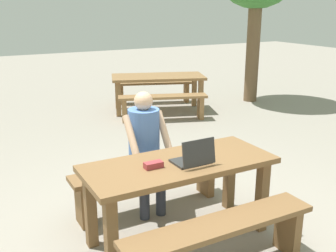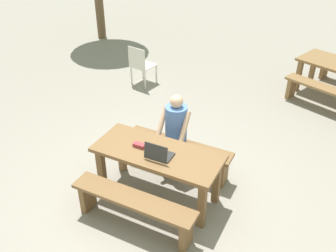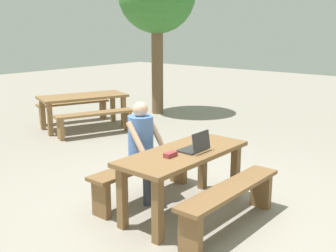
% 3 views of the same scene
% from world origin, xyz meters
% --- Properties ---
extents(ground_plane, '(30.00, 30.00, 0.00)m').
position_xyz_m(ground_plane, '(0.00, 0.00, 0.00)').
color(ground_plane, gray).
extents(picnic_table_front, '(1.67, 0.70, 0.74)m').
position_xyz_m(picnic_table_front, '(0.00, 0.00, 0.61)').
color(picnic_table_front, brown).
rests_on(picnic_table_front, ground).
extents(bench_near, '(1.60, 0.30, 0.47)m').
position_xyz_m(bench_near, '(0.00, -0.63, 0.35)').
color(bench_near, brown).
rests_on(bench_near, ground).
extents(bench_far, '(1.60, 0.30, 0.47)m').
position_xyz_m(bench_far, '(0.00, 0.63, 0.35)').
color(bench_far, brown).
rests_on(bench_far, ground).
extents(laptop, '(0.31, 0.26, 0.24)m').
position_xyz_m(laptop, '(0.07, -0.11, 0.80)').
color(laptop, '#2D2D2D').
rests_on(laptop, picnic_table_front).
extents(small_pouch, '(0.16, 0.08, 0.05)m').
position_xyz_m(small_pouch, '(-0.26, -0.02, 0.76)').
color(small_pouch, '#993338').
rests_on(small_pouch, picnic_table_front).
extents(person_seated, '(0.42, 0.41, 1.24)m').
position_xyz_m(person_seated, '(-0.04, 0.59, 0.73)').
color(person_seated, '#333847').
rests_on(person_seated, ground).
extents(picnic_table_mid, '(1.94, 1.35, 0.70)m').
position_xyz_m(picnic_table_mid, '(1.91, 4.16, 0.60)').
color(picnic_table_mid, olive).
rests_on(picnic_table_mid, ground).
extents(bench_mid_south, '(1.61, 0.83, 0.46)m').
position_xyz_m(bench_mid_south, '(1.68, 3.51, 0.34)').
color(bench_mid_south, olive).
rests_on(bench_mid_south, ground).
extents(bench_mid_north, '(1.61, 0.83, 0.46)m').
position_xyz_m(bench_mid_north, '(2.15, 4.81, 0.34)').
color(bench_mid_north, olive).
rests_on(bench_mid_north, ground).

